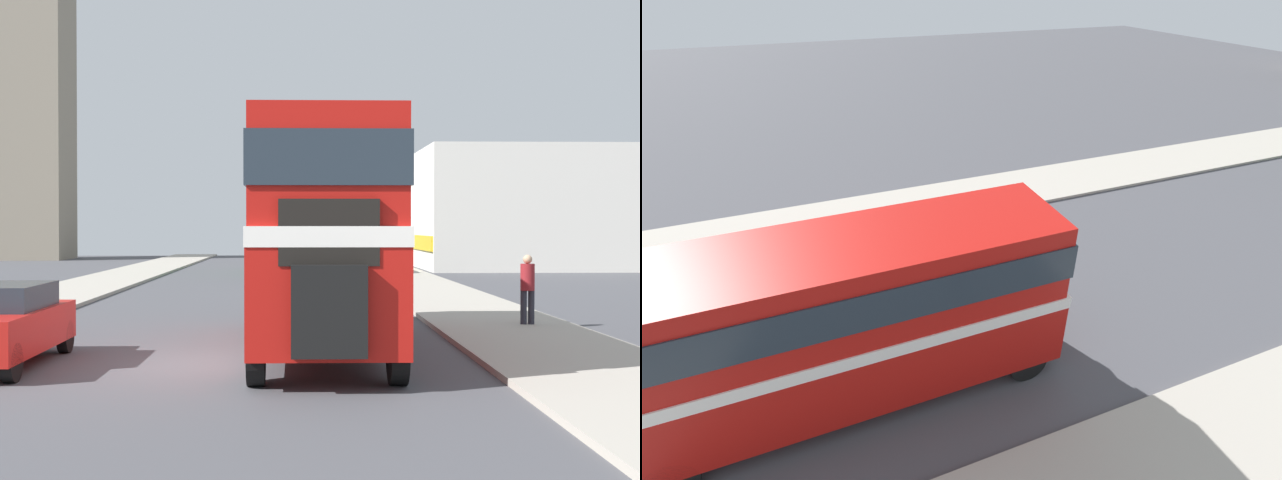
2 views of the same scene
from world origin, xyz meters
The scene contains 4 objects.
ground_plane centered at (0.00, 0.00, 0.00)m, with size 120.00×120.00×0.00m, color #47474C.
sidewalk_left centered at (-6.75, 0.00, 0.06)m, with size 3.50×120.00×0.12m.
double_decker_bus centered at (2.17, 1.85, 2.59)m, with size 2.53×9.83×4.38m.
car_parked_near centered at (-3.69, -0.04, 0.76)m, with size 1.83×4.25×1.46m.
Camera 2 is at (9.64, 1.55, 8.99)m, focal length 24.00 mm.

